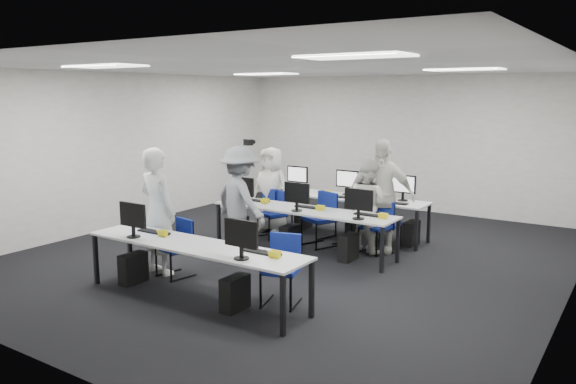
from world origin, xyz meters
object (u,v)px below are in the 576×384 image
Objects in this scene: chair_6 at (334,225)px; photographer at (240,200)px; chair_3 at (320,229)px; desk_mid at (303,212)px; student_2 at (271,190)px; chair_2 at (273,223)px; student_1 at (368,205)px; student_0 at (158,211)px; chair_4 at (376,237)px; desk_front at (194,248)px; student_3 at (380,196)px; chair_7 at (386,234)px; chair_1 at (281,283)px; chair_5 at (277,218)px; chair_0 at (176,259)px.

photographer is (-0.91, -1.54, 0.60)m from chair_6.
chair_3 reaches higher than chair_6.
photographer is (-0.83, -0.60, 0.20)m from desk_mid.
student_2 is 1.56m from photographer.
student_1 is (1.84, 0.12, 0.51)m from chair_2.
student_0 reaches higher than chair_3.
student_0 is at bearing -116.26° from chair_4.
chair_2 is (-0.97, 3.16, -0.41)m from desk_front.
desk_mid is 0.64m from chair_3.
desk_front is 1.70× the size of student_3.
chair_2 is 0.91× the size of chair_3.
chair_7 is (1.01, -0.03, -0.01)m from chair_6.
chair_7 is (1.09, 0.91, -0.41)m from desk_mid.
chair_4 is at bearing -167.63° from student_1.
chair_2 is at bearing -161.15° from chair_3.
chair_3 is at bearing 89.22° from desk_front.
chair_4 is 2.31m from photographer.
chair_3 is 0.49× the size of student_3.
chair_1 is 1.03× the size of chair_2.
desk_mid is 1.54m from chair_5.
desk_mid is 3.55× the size of chair_6.
student_2 is at bearing -80.89° from student_0.
chair_5 is 0.48× the size of photographer.
chair_3 is at bearing -107.82° from student_0.
chair_7 is (1.05, 0.41, -0.02)m from chair_3.
chair_7 is (0.07, 0.26, 0.01)m from chair_4.
chair_5 is at bearing 106.23° from chair_0.
student_3 is (0.95, -0.17, 0.66)m from chair_6.
chair_1 is 3.04m from chair_7.
photographer is at bearing -144.06° from desk_mid.
student_3 is 1.07× the size of photographer.
chair_3 is at bearing 81.21° from chair_0.
desk_front is at bearing -94.87° from chair_4.
student_3 is (1.90, 2.82, 0.68)m from chair_0.
chair_2 is at bearing 24.51° from student_1.
chair_6 is (0.04, 0.44, -0.01)m from chair_3.
student_3 is at bearing 36.78° from chair_3.
chair_6 is at bearing 91.08° from chair_1.
desk_mid is at bearing -134.81° from chair_4.
chair_4 is 0.98× the size of chair_5.
photographer is (0.35, 1.48, -0.04)m from student_0.
chair_2 is at bearing -142.76° from chair_6.
chair_6 is 0.51× the size of photographer.
photographer reaches higher than chair_1.
desk_front is 3.90× the size of chair_0.
chair_4 is 2.19m from chair_5.
student_1 reaches higher than desk_mid.
student_3 reaches higher than chair_5.
student_3 reaches higher than photographer.
desk_front is 3.33m from chair_2.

